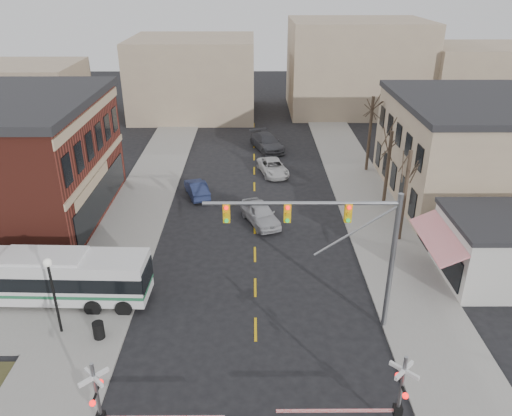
{
  "coord_description": "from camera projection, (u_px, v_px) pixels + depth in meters",
  "views": [
    {
      "loc": [
        -0.11,
        -19.79,
        17.76
      ],
      "look_at": [
        0.08,
        10.15,
        3.5
      ],
      "focal_mm": 35.0,
      "sensor_mm": 36.0,
      "label": 1
    }
  ],
  "objects": [
    {
      "name": "street_lamp",
      "position": [
        51.0,
        281.0,
        25.62
      ],
      "size": [
        0.44,
        0.44,
        4.56
      ],
      "color": "black",
      "rests_on": "sidewalk_west"
    },
    {
      "name": "car_a",
      "position": [
        260.0,
        214.0,
        38.52
      ],
      "size": [
        3.52,
        5.13,
        1.62
      ],
      "primitive_type": "imported",
      "rotation": [
        0.0,
        0.0,
        0.37
      ],
      "color": "#A9A9AD",
      "rests_on": "ground"
    },
    {
      "name": "tree_east_a",
      "position": [
        405.0,
        196.0,
        34.89
      ],
      "size": [
        0.28,
        0.28,
        6.75
      ],
      "color": "#382B21",
      "rests_on": "sidewalk_east"
    },
    {
      "name": "sidewalk_west",
      "position": [
        146.0,
        195.0,
        43.48
      ],
      "size": [
        5.0,
        60.0,
        0.12
      ],
      "primitive_type": "cube",
      "color": "gray",
      "rests_on": "ground"
    },
    {
      "name": "ground",
      "position": [
        256.0,
        355.0,
        25.5
      ],
      "size": [
        160.0,
        160.0,
        0.0
      ],
      "primitive_type": "plane",
      "color": "black",
      "rests_on": "ground"
    },
    {
      "name": "car_b",
      "position": [
        197.0,
        188.0,
        43.23
      ],
      "size": [
        2.75,
        4.51,
        1.4
      ],
      "primitive_type": "imported",
      "rotation": [
        0.0,
        0.0,
        3.46
      ],
      "color": "#1C2446",
      "rests_on": "ground"
    },
    {
      "name": "sidewalk_east",
      "position": [
        363.0,
        195.0,
        43.59
      ],
      "size": [
        5.0,
        60.0,
        0.12
      ],
      "primitive_type": "cube",
      "color": "gray",
      "rests_on": "ground"
    },
    {
      "name": "traffic_signal_mast",
      "position": [
        342.0,
        235.0,
        25.11
      ],
      "size": [
        9.81,
        0.3,
        8.0
      ],
      "color": "gray",
      "rests_on": "ground"
    },
    {
      "name": "trash_bin",
      "position": [
        99.0,
        330.0,
        26.35
      ],
      "size": [
        0.6,
        0.6,
        0.94
      ],
      "primitive_type": "cylinder",
      "color": "black",
      "rests_on": "sidewalk_west"
    },
    {
      "name": "pedestrian_near",
      "position": [
        93.0,
        283.0,
        29.5
      ],
      "size": [
        0.62,
        0.8,
        1.93
      ],
      "primitive_type": "imported",
      "rotation": [
        0.0,
        0.0,
        1.83
      ],
      "color": "#655350",
      "rests_on": "sidewalk_west"
    },
    {
      "name": "rr_crossing_east",
      "position": [
        390.0,
        395.0,
        20.52
      ],
      "size": [
        5.6,
        1.36,
        4.0
      ],
      "color": "gray",
      "rests_on": "ground"
    },
    {
      "name": "car_d",
      "position": [
        267.0,
        142.0,
        54.45
      ],
      "size": [
        4.24,
        6.29,
        1.69
      ],
      "primitive_type": "imported",
      "rotation": [
        0.0,
        0.0,
        0.35
      ],
      "color": "#48484D",
      "rests_on": "ground"
    },
    {
      "name": "car_c",
      "position": [
        273.0,
        167.0,
        47.97
      ],
      "size": [
        3.31,
        5.24,
        1.35
      ],
      "primitive_type": "imported",
      "rotation": [
        0.0,
        0.0,
        0.24
      ],
      "color": "#BDBDBD",
      "rests_on": "ground"
    },
    {
      "name": "awning_shop",
      "position": [
        512.0,
        248.0,
        30.98
      ],
      "size": [
        9.74,
        6.2,
        4.3
      ],
      "color": "beige",
      "rests_on": "ground"
    },
    {
      "name": "pedestrian_far",
      "position": [
        75.0,
        261.0,
        31.79
      ],
      "size": [
        0.95,
        1.06,
        1.79
      ],
      "primitive_type": "imported",
      "rotation": [
        0.0,
        0.0,
        1.2
      ],
      "color": "#2D3750",
      "rests_on": "sidewalk_west"
    },
    {
      "name": "tree_east_c",
      "position": [
        370.0,
        134.0,
        47.44
      ],
      "size": [
        0.28,
        0.28,
        7.2
      ],
      "color": "#382B21",
      "rests_on": "sidewalk_east"
    },
    {
      "name": "rr_crossing_west",
      "position": [
        109.0,
        402.0,
        20.19
      ],
      "size": [
        5.6,
        1.36,
        4.0
      ],
      "color": "gray",
      "rests_on": "ground"
    },
    {
      "name": "transit_bus",
      "position": [
        47.0,
        276.0,
        28.95
      ],
      "size": [
        11.84,
        3.0,
        3.03
      ],
      "color": "silver",
      "rests_on": "ground"
    },
    {
      "name": "tree_east_b",
      "position": [
        388.0,
        169.0,
        40.41
      ],
      "size": [
        0.28,
        0.28,
        6.3
      ],
      "color": "#382B21",
      "rests_on": "sidewalk_east"
    }
  ]
}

